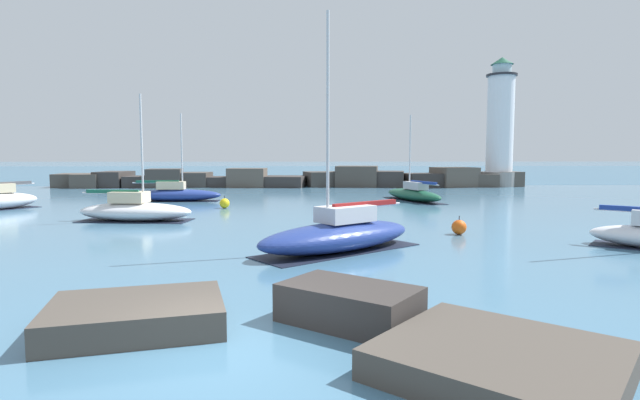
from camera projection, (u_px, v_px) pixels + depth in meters
ground_plane at (217, 351)px, 9.78m from camera, size 600.00×600.00×0.00m
open_sea_beyond at (297, 171)px, 121.05m from camera, size 400.00×116.00×0.01m
breakwater_jetty at (293, 179)px, 61.18m from camera, size 57.25×6.74×2.53m
lighthouse at (500, 130)px, 61.57m from camera, size 4.31×4.31×15.78m
foreground_rocks at (284, 325)px, 10.33m from camera, size 17.62×7.77×0.88m
sailboat_moored_1 at (413, 194)px, 42.15m from camera, size 4.24×8.43×7.25m
sailboat_moored_2 at (339, 234)px, 20.01m from camera, size 7.49×6.53×9.30m
sailboat_moored_3 at (135, 210)px, 29.21m from camera, size 6.95×3.15×7.35m
sailboat_moored_4 at (175, 194)px, 41.74m from camera, size 7.52×1.96×7.30m
mooring_buoy_orange_near at (459, 227)px, 24.16m from camera, size 0.71×0.71×0.91m
mooring_buoy_far_side at (225, 203)px, 36.17m from camera, size 0.72×0.72×0.92m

